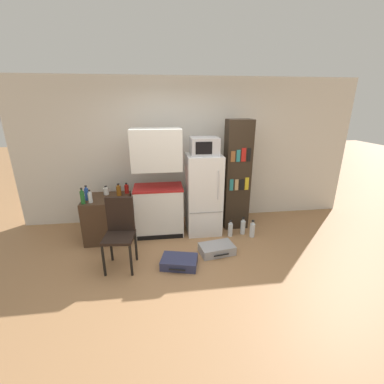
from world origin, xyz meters
name	(u,v)px	position (x,y,z in m)	size (l,w,h in m)	color
ground_plane	(194,277)	(0.00, 0.00, 0.00)	(24.00, 24.00, 0.00)	#A3754C
wall_back	(190,152)	(0.20, 2.00, 1.34)	(6.40, 0.10, 2.68)	silver
side_table	(109,218)	(-1.31, 1.28, 0.37)	(0.74, 0.65, 0.74)	#422D1E
kitchen_hutch	(158,187)	(-0.44, 1.34, 0.86)	(0.83, 0.53, 1.85)	silver
refrigerator	(204,194)	(0.35, 1.32, 0.70)	(0.59, 0.59, 1.41)	white
microwave	(204,146)	(0.35, 1.32, 1.55)	(0.46, 0.40, 0.29)	#B7B7BC
bookshelf	(237,176)	(0.97, 1.44, 0.99)	(0.44, 0.33, 1.97)	#2D2319
bottle_amber_beer	(119,190)	(-1.11, 1.37, 0.82)	(0.08, 0.08, 0.21)	brown
bottle_blue_soda	(87,194)	(-1.59, 1.21, 0.84)	(0.07, 0.07, 0.25)	#1E47A3
bottle_ketchup_red	(127,189)	(-0.99, 1.47, 0.81)	(0.07, 0.07, 0.18)	#AD1914
bottle_milk_white	(106,191)	(-1.33, 1.44, 0.80)	(0.09, 0.09, 0.15)	white
bottle_clear_short	(90,197)	(-1.51, 1.09, 0.82)	(0.07, 0.07, 0.21)	silver
bottle_green_tall	(82,197)	(-1.61, 1.05, 0.85)	(0.07, 0.07, 0.26)	#1E6028
chair	(120,227)	(-0.99, 0.44, 0.59)	(0.44, 0.44, 1.01)	black
suitcase_large_flat	(179,262)	(-0.18, 0.28, 0.07)	(0.57, 0.45, 0.13)	navy
suitcase_small_flat	(217,249)	(0.43, 0.54, 0.07)	(0.57, 0.41, 0.14)	#99999E
water_bottle_front	(252,230)	(1.16, 0.97, 0.13)	(0.09, 0.09, 0.31)	silver
water_bottle_middle	(243,227)	(1.03, 1.09, 0.13)	(0.09, 0.09, 0.31)	silver
water_bottle_back	(230,229)	(0.79, 1.05, 0.13)	(0.08, 0.08, 0.30)	silver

